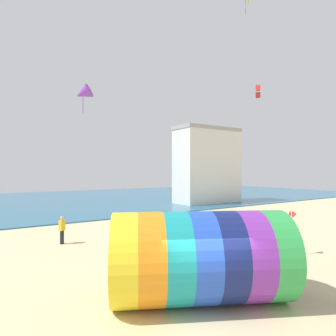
{
  "coord_description": "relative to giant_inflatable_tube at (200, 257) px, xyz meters",
  "views": [
    {
      "loc": [
        -6.09,
        -7.09,
        4.62
      ],
      "look_at": [
        0.65,
        3.01,
        4.7
      ],
      "focal_mm": 32.0,
      "sensor_mm": 36.0,
      "label": 1
    }
  ],
  "objects": [
    {
      "name": "bystander_near_water",
      "position": [
        9.75,
        6.22,
        -0.66
      ],
      "size": [
        0.38,
        0.42,
        1.78
      ],
      "color": "black",
      "rests_on": "ground"
    },
    {
      "name": "bystander_mid_beach",
      "position": [
        -1.89,
        11.14,
        -0.7
      ],
      "size": [
        0.42,
        0.38,
        1.73
      ],
      "color": "black",
      "rests_on": "ground"
    },
    {
      "name": "giant_inflatable_tube",
      "position": [
        0.0,
        0.0,
        0.0
      ],
      "size": [
        6.82,
        5.59,
        3.16
      ],
      "color": "yellow",
      "rests_on": "ground"
    },
    {
      "name": "kite_red_box",
      "position": [
        9.0,
        4.91,
        8.19
      ],
      "size": [
        0.42,
        0.42,
        0.85
      ],
      "color": "red"
    },
    {
      "name": "ground_plane",
      "position": [
        -0.67,
        -1.0,
        -1.58
      ],
      "size": [
        120.0,
        120.0,
        0.0
      ],
      "primitive_type": "plane",
      "color": "#CCBA8C"
    },
    {
      "name": "kite_purple_delta",
      "position": [
        -0.95,
        9.99,
        7.73
      ],
      "size": [
        1.47,
        1.43,
        1.8
      ],
      "color": "purple"
    },
    {
      "name": "beach_flag",
      "position": [
        7.99,
        1.66,
        0.54
      ],
      "size": [
        0.47,
        0.36,
        2.4
      ],
      "color": "silver",
      "rests_on": "ground"
    },
    {
      "name": "promenade_building",
      "position": [
        21.01,
        23.59,
        3.71
      ],
      "size": [
        9.48,
        4.1,
        10.56
      ],
      "color": "silver",
      "rests_on": "ground"
    },
    {
      "name": "sea",
      "position": [
        -0.67,
        38.02,
        -1.53
      ],
      "size": [
        120.0,
        40.0,
        0.1
      ],
      "primitive_type": "cube",
      "color": "#236084",
      "rests_on": "ground"
    }
  ]
}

